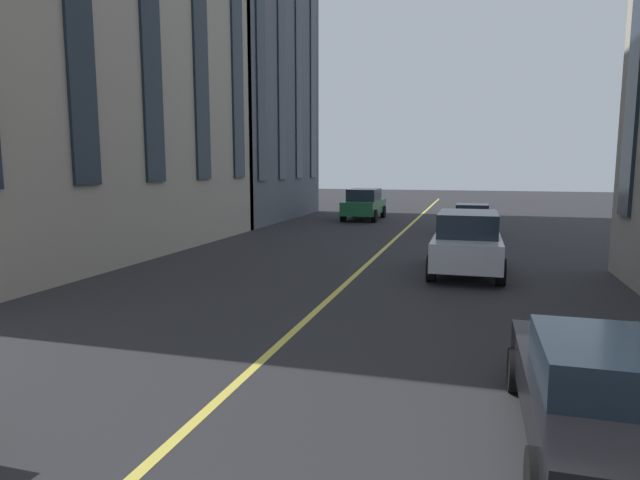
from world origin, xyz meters
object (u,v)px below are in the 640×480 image
Objects in this scene: car_silver_parked_b at (467,242)px; car_black_oncoming at (608,394)px; car_green_trailing at (364,204)px; car_blue_far at (472,218)px.

car_black_oncoming is (-10.38, -1.70, -0.27)m from car_silver_parked_b.
car_silver_parked_b is 1.00× the size of car_green_trailing.
car_green_trailing is at bearing 22.13° from car_silver_parked_b.
car_silver_parked_b is at bearing 179.49° from car_blue_far.
car_black_oncoming is (-21.21, -1.60, 0.00)m from car_blue_far.
car_silver_parked_b reaches higher than car_black_oncoming.
car_green_trailing is (25.92, 8.02, 0.27)m from car_black_oncoming.
car_blue_far is 7.97m from car_green_trailing.
car_silver_parked_b is 16.78m from car_green_trailing.
car_green_trailing reaches higher than car_blue_far.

